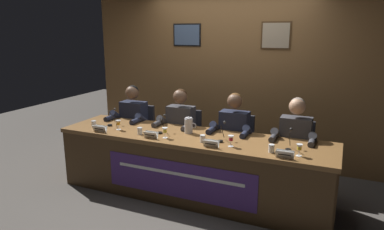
{
  "coord_description": "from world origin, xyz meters",
  "views": [
    {
      "loc": [
        1.62,
        -3.65,
        1.98
      ],
      "look_at": [
        0.0,
        0.0,
        1.01
      ],
      "focal_mm": 32.69,
      "sensor_mm": 36.0,
      "label": 1
    }
  ],
  "objects_px": {
    "water_pitcher_central": "(189,125)",
    "microphone_far_left": "(112,120)",
    "water_cup_center_right": "(203,139)",
    "juice_glass_center_left": "(165,131)",
    "nameplate_far_left": "(100,129)",
    "water_cup_center_left": "(140,131)",
    "microphone_far_right": "(289,143)",
    "chair_far_right": "(295,158)",
    "nameplate_center_right": "(211,144)",
    "juice_glass_far_right": "(299,148)",
    "water_cup_far_right": "(271,149)",
    "chair_center_left": "(185,143)",
    "juice_glass_center_right": "(231,139)",
    "juice_glass_far_left": "(118,123)",
    "chair_far_left": "(139,136)",
    "water_cup_far_left": "(94,124)",
    "panelist_far_left": "(131,122)",
    "nameplate_center_left": "(151,135)",
    "microphone_center_left": "(162,127)",
    "panelist_center_right": "(232,134)",
    "nameplate_far_right": "(285,154)",
    "panelist_far_right": "(294,142)",
    "microphone_center_right": "(222,135)",
    "chair_center_right": "(236,150)",
    "conference_table": "(188,157)"
  },
  "relations": [
    {
      "from": "chair_center_left",
      "to": "chair_far_right",
      "type": "xyz_separation_m",
      "value": [
        1.51,
        0.0,
        0.0
      ]
    },
    {
      "from": "water_cup_far_left",
      "to": "microphone_far_left",
      "type": "xyz_separation_m",
      "value": [
        0.15,
        0.17,
        0.04
      ]
    },
    {
      "from": "nameplate_center_left",
      "to": "panelist_center_right",
      "type": "height_order",
      "value": "panelist_center_right"
    },
    {
      "from": "juice_glass_far_right",
      "to": "water_cup_far_right",
      "type": "distance_m",
      "value": 0.28
    },
    {
      "from": "juice_glass_far_left",
      "to": "chair_far_left",
      "type": "bearing_deg",
      "value": 104.01
    },
    {
      "from": "chair_far_left",
      "to": "microphone_center_right",
      "type": "relative_size",
      "value": 4.14
    },
    {
      "from": "water_cup_center_right",
      "to": "microphone_far_left",
      "type": "bearing_deg",
      "value": 172.39
    },
    {
      "from": "panelist_center_right",
      "to": "chair_center_left",
      "type": "bearing_deg",
      "value": 165.22
    },
    {
      "from": "water_cup_far_left",
      "to": "chair_center_left",
      "type": "relative_size",
      "value": 0.09
    },
    {
      "from": "microphone_center_right",
      "to": "water_pitcher_central",
      "type": "distance_m",
      "value": 0.5
    },
    {
      "from": "juice_glass_center_right",
      "to": "microphone_far_left",
      "type": "bearing_deg",
      "value": 173.4
    },
    {
      "from": "microphone_far_left",
      "to": "nameplate_far_left",
      "type": "bearing_deg",
      "value": -80.35
    },
    {
      "from": "panelist_far_left",
      "to": "nameplate_center_right",
      "type": "xyz_separation_m",
      "value": [
        1.49,
        -0.71,
        0.09
      ]
    },
    {
      "from": "chair_far_left",
      "to": "water_cup_far_left",
      "type": "relative_size",
      "value": 10.54
    },
    {
      "from": "juice_glass_far_left",
      "to": "water_pitcher_central",
      "type": "bearing_deg",
      "value": 14.98
    },
    {
      "from": "juice_glass_center_left",
      "to": "water_cup_center_right",
      "type": "relative_size",
      "value": 1.46
    },
    {
      "from": "nameplate_far_right",
      "to": "water_cup_center_left",
      "type": "bearing_deg",
      "value": 176.26
    },
    {
      "from": "chair_far_right",
      "to": "juice_glass_far_right",
      "type": "xyz_separation_m",
      "value": [
        0.13,
        -0.81,
        0.41
      ]
    },
    {
      "from": "chair_center_left",
      "to": "panelist_center_right",
      "type": "bearing_deg",
      "value": -14.78
    },
    {
      "from": "nameplate_center_right",
      "to": "microphone_far_right",
      "type": "height_order",
      "value": "microphone_far_right"
    },
    {
      "from": "chair_far_right",
      "to": "water_pitcher_central",
      "type": "relative_size",
      "value": 4.27
    },
    {
      "from": "water_cup_center_right",
      "to": "panelist_far_right",
      "type": "xyz_separation_m",
      "value": [
        0.92,
        0.59,
        -0.09
      ]
    },
    {
      "from": "nameplate_far_left",
      "to": "nameplate_center_right",
      "type": "distance_m",
      "value": 1.46
    },
    {
      "from": "panelist_far_left",
      "to": "microphone_center_left",
      "type": "bearing_deg",
      "value": -30.86
    },
    {
      "from": "chair_far_right",
      "to": "nameplate_center_right",
      "type": "bearing_deg",
      "value": -130.4
    },
    {
      "from": "chair_far_left",
      "to": "juice_glass_far_left",
      "type": "relative_size",
      "value": 7.23
    },
    {
      "from": "juice_glass_far_left",
      "to": "water_pitcher_central",
      "type": "relative_size",
      "value": 0.59
    },
    {
      "from": "juice_glass_center_right",
      "to": "water_pitcher_central",
      "type": "height_order",
      "value": "water_pitcher_central"
    },
    {
      "from": "nameplate_far_left",
      "to": "juice_glass_center_left",
      "type": "xyz_separation_m",
      "value": [
        0.86,
        0.1,
        0.05
      ]
    },
    {
      "from": "chair_far_left",
      "to": "microphone_center_right",
      "type": "xyz_separation_m",
      "value": [
        1.53,
        -0.66,
        0.4
      ]
    },
    {
      "from": "water_cup_far_left",
      "to": "nameplate_center_right",
      "type": "xyz_separation_m",
      "value": [
        1.67,
        -0.13,
        0.0
      ]
    },
    {
      "from": "water_cup_far_left",
      "to": "water_cup_center_right",
      "type": "bearing_deg",
      "value": -0.42
    },
    {
      "from": "chair_center_left",
      "to": "nameplate_far_right",
      "type": "relative_size",
      "value": 5.06
    },
    {
      "from": "water_cup_center_left",
      "to": "microphone_far_right",
      "type": "bearing_deg",
      "value": 5.38
    },
    {
      "from": "chair_far_left",
      "to": "water_cup_far_left",
      "type": "distance_m",
      "value": 0.88
    },
    {
      "from": "water_pitcher_central",
      "to": "microphone_far_left",
      "type": "bearing_deg",
      "value": -175.33
    },
    {
      "from": "nameplate_center_left",
      "to": "microphone_center_left",
      "type": "relative_size",
      "value": 0.81
    },
    {
      "from": "panelist_far_left",
      "to": "water_pitcher_central",
      "type": "xyz_separation_m",
      "value": [
        1.05,
        -0.32,
        0.14
      ]
    },
    {
      "from": "panelist_far_left",
      "to": "juice_glass_far_right",
      "type": "bearing_deg",
      "value": -14.23
    },
    {
      "from": "chair_center_left",
      "to": "juice_glass_center_right",
      "type": "bearing_deg",
      "value": -40.91
    },
    {
      "from": "nameplate_center_right",
      "to": "microphone_center_right",
      "type": "xyz_separation_m",
      "value": [
        0.04,
        0.24,
        0.03
      ]
    },
    {
      "from": "nameplate_center_left",
      "to": "water_cup_far_right",
      "type": "bearing_deg",
      "value": 3.22
    },
    {
      "from": "water_cup_center_left",
      "to": "panelist_far_right",
      "type": "distance_m",
      "value": 1.83
    },
    {
      "from": "water_cup_far_left",
      "to": "water_cup_center_left",
      "type": "distance_m",
      "value": 0.72
    },
    {
      "from": "nameplate_far_right",
      "to": "water_cup_far_left",
      "type": "bearing_deg",
      "value": 176.62
    },
    {
      "from": "water_cup_far_left",
      "to": "chair_center_right",
      "type": "xyz_separation_m",
      "value": [
        1.68,
        0.78,
        -0.36
      ]
    },
    {
      "from": "microphone_center_left",
      "to": "microphone_center_right",
      "type": "height_order",
      "value": "same"
    },
    {
      "from": "conference_table",
      "to": "water_cup_far_right",
      "type": "bearing_deg",
      "value": -5.81
    },
    {
      "from": "conference_table",
      "to": "nameplate_far_right",
      "type": "distance_m",
      "value": 1.19
    },
    {
      "from": "nameplate_center_left",
      "to": "panelist_far_right",
      "type": "xyz_separation_m",
      "value": [
        1.53,
        0.69,
        -0.09
      ]
    }
  ]
}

